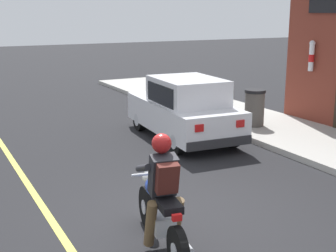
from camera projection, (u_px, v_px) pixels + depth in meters
ground_plane at (182, 219)px, 7.25m from camera, size 80.00×80.00×0.00m
sidewalk_curb at (291, 134)px, 12.05m from camera, size 2.60×22.00×0.14m
lane_stripe at (24, 178)px, 9.01m from camera, size 0.12×19.80×0.01m
motorcycle_with_rider at (162, 202)px, 6.20m from camera, size 0.66×2.01×1.62m
car_hatchback at (184, 109)px, 11.66m from camera, size 1.89×3.88×1.57m
trash_bin at (255, 107)px, 12.52m from camera, size 0.56×0.56×0.98m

